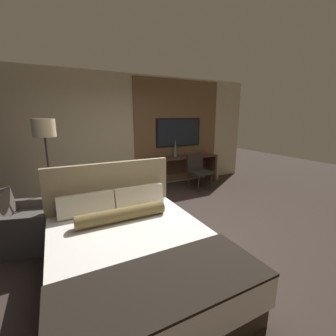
# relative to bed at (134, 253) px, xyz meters

# --- Properties ---
(ground_plane) EXTENTS (16.00, 16.00, 0.00)m
(ground_plane) POSITION_rel_bed_xyz_m (0.93, 0.61, -0.31)
(ground_plane) COLOR #332823
(wall_back_tv_panel) EXTENTS (7.20, 0.09, 2.80)m
(wall_back_tv_panel) POSITION_rel_bed_xyz_m (1.14, 3.21, 1.09)
(wall_back_tv_panel) COLOR #BCAD8E
(wall_back_tv_panel) RESTS_ON ground_plane
(bed) EXTENTS (1.76, 2.19, 1.17)m
(bed) POSITION_rel_bed_xyz_m (0.00, 0.00, 0.00)
(bed) COLOR #33281E
(bed) RESTS_ON ground_plane
(desk) EXTENTS (1.99, 0.49, 0.77)m
(desk) POSITION_rel_bed_xyz_m (2.36, 2.94, 0.22)
(desk) COLOR #422D1E
(desk) RESTS_ON ground_plane
(tv) EXTENTS (1.32, 0.04, 0.75)m
(tv) POSITION_rel_bed_xyz_m (2.36, 3.13, 1.08)
(tv) COLOR black
(desk_chair) EXTENTS (0.57, 0.56, 0.89)m
(desk_chair) POSITION_rel_bed_xyz_m (2.51, 2.41, 0.22)
(desk_chair) COLOR #28231E
(desk_chair) RESTS_ON ground_plane
(armchair_by_window) EXTENTS (0.92, 0.94, 0.80)m
(armchair_by_window) POSITION_rel_bed_xyz_m (-1.17, 1.36, -0.04)
(armchair_by_window) COLOR #47423D
(armchair_by_window) RESTS_ON ground_plane
(floor_lamp) EXTENTS (0.34, 0.34, 1.78)m
(floor_lamp) POSITION_rel_bed_xyz_m (-0.79, 1.86, 1.18)
(floor_lamp) COLOR #282623
(floor_lamp) RESTS_ON ground_plane
(vase_tall) EXTENTS (0.10, 0.10, 0.48)m
(vase_tall) POSITION_rel_bed_xyz_m (2.18, 3.00, 0.70)
(vase_tall) COLOR #4C706B
(vase_tall) RESTS_ON desk
(vase_short) EXTENTS (0.08, 0.08, 0.16)m
(vase_short) POSITION_rel_bed_xyz_m (1.82, 2.84, 0.54)
(vase_short) COLOR #333338
(vase_short) RESTS_ON desk
(book) EXTENTS (0.25, 0.20, 0.03)m
(book) POSITION_rel_bed_xyz_m (3.06, 2.98, 0.47)
(book) COLOR maroon
(book) RESTS_ON desk
(waste_bin) EXTENTS (0.22, 0.22, 0.28)m
(waste_bin) POSITION_rel_bed_xyz_m (3.46, 2.90, -0.17)
(waste_bin) COLOR gray
(waste_bin) RESTS_ON ground_plane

